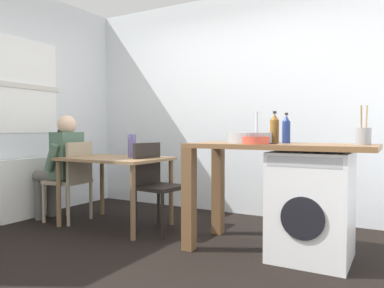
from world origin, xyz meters
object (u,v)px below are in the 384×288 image
Objects in this scene: mixing_bowl at (256,140)px; chair_person_seat at (72,177)px; dining_table at (115,166)px; utensil_crock at (363,136)px; washing_machine at (311,205)px; seated_person at (61,162)px; chair_opposite at (155,181)px; bottle_squat_brown at (286,130)px; bottle_tall_green at (275,129)px; vase at (132,146)px.

chair_person_seat is at bearing 176.74° from mixing_bowl.
dining_table is 2.45m from utensil_crock.
dining_table is at bearing 179.37° from washing_machine.
dining_table is 3.67× the size of utensil_crock.
seated_person is 1.40× the size of washing_machine.
bottle_squat_brown is at bearing 97.27° from chair_opposite.
bottle_squat_brown is at bearing -25.05° from bottle_tall_green.
chair_opposite is 3.00× the size of utensil_crock.
chair_person_seat is at bearing -170.16° from dining_table.
dining_table is 0.29m from vase.
seated_person is 4.65× the size of bottle_squat_brown.
chair_opposite is 1.30m from mixing_bowl.
bottle_tall_green reaches higher than chair_person_seat.
bottle_tall_green reaches higher than dining_table.
chair_opposite is at bearing 177.07° from washing_machine.
seated_person is at bearing -178.27° from washing_machine.
washing_machine is at bearing -24.01° from bottle_squat_brown.
utensil_crock is 2.28m from vase.
washing_machine is 3.45× the size of vase.
chair_person_seat is 2.60m from washing_machine.
bottle_squat_brown is (0.12, -0.06, -0.01)m from bottle_tall_green.
vase is at bearing 176.32° from washing_machine.
chair_person_seat is 3.01m from utensil_crock.
washing_machine is (2.60, 0.07, -0.08)m from chair_person_seat.
seated_person is at bearing -75.82° from chair_opposite.
dining_table is at bearing -179.30° from utensil_crock.
bottle_squat_brown is 0.61m from utensil_crock.
mixing_bowl is 0.88× the size of vase.
dining_table is 3.96× the size of bottle_tall_green.
dining_table is at bearing -84.28° from chair_person_seat.
mixing_bowl is at bearing -7.56° from dining_table.
seated_person reaches higher than chair_person_seat.
chair_opposite is 3.61× the size of vase.
bottle_squat_brown is at bearing 175.06° from utensil_crock.
bottle_tall_green is (-0.35, 0.16, 0.62)m from washing_machine.
utensil_crock reaches higher than washing_machine.
seated_person is at bearing -177.51° from utensil_crock.
chair_person_seat is at bearing -177.60° from utensil_crock.
dining_table is 1.70m from mixing_bowl.
bottle_tall_green reaches higher than mixing_bowl.
utensil_crock reaches higher than chair_opposite.
mixing_bowl is (-0.40, -0.20, 0.52)m from washing_machine.
mixing_bowl is at bearing -11.98° from vase.
vase is (0.15, 0.10, 0.22)m from dining_table.
chair_person_seat is at bearing -75.23° from chair_opposite.
chair_person_seat and chair_opposite have the same top height.
bottle_tall_green reaches higher than washing_machine.
chair_person_seat is 3.48× the size of bottle_squat_brown.
washing_machine is 3.92× the size of mixing_bowl.
dining_table is 5.01× the size of mixing_bowl.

